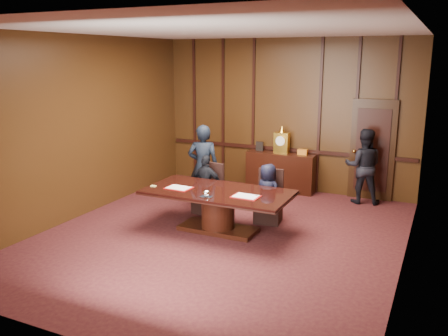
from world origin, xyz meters
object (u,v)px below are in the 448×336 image
at_px(witness_left, 203,167).
at_px(witness_right, 363,166).
at_px(conference_table, 218,204).
at_px(signatory_left, 206,185).
at_px(sideboard, 281,170).
at_px(signatory_right, 268,194).

bearing_deg(witness_left, witness_right, -167.75).
bearing_deg(conference_table, signatory_left, 129.09).
bearing_deg(sideboard, signatory_right, -77.64).
bearing_deg(conference_table, witness_left, 128.41).
bearing_deg(witness_left, signatory_left, 107.61).
distance_m(witness_left, witness_right, 3.42).
bearing_deg(signatory_left, conference_table, 126.15).
bearing_deg(signatory_right, witness_left, 7.89).
height_order(sideboard, conference_table, sideboard).
xyz_separation_m(conference_table, witness_left, (-0.87, 1.10, 0.36)).
bearing_deg(conference_table, witness_right, 54.50).
bearing_deg(witness_left, conference_table, 109.48).
bearing_deg(signatory_right, sideboard, -58.50).
relative_size(signatory_left, signatory_right, 1.04).
bearing_deg(sideboard, witness_left, -118.24).
height_order(signatory_right, witness_left, witness_left).
xyz_separation_m(conference_table, witness_right, (2.05, 2.87, 0.29)).
distance_m(sideboard, signatory_right, 2.29).
height_order(sideboard, signatory_right, sideboard).
xyz_separation_m(sideboard, witness_left, (-1.04, -1.93, 0.39)).
relative_size(sideboard, witness_right, 0.99).
relative_size(signatory_left, witness_left, 0.68).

